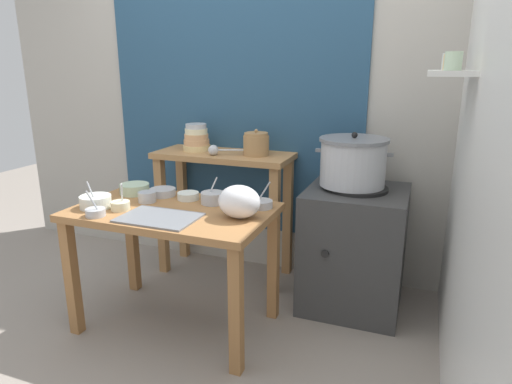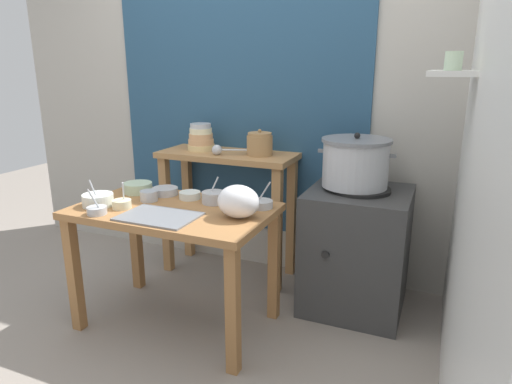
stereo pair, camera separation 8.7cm
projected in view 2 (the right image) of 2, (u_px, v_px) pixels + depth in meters
ground_plane at (186, 333)px, 2.58m from camera, size 9.00×9.00×0.00m
wall_back at (271, 92)px, 3.16m from camera, size 4.40×0.12×2.60m
wall_right at (487, 111)px, 1.87m from camera, size 0.30×3.20×2.60m
prep_table at (174, 226)px, 2.53m from camera, size 1.10×0.66×0.72m
back_shelf_table at (228, 183)px, 3.18m from camera, size 0.96×0.40×0.90m
stove_block at (356, 249)px, 2.78m from camera, size 0.60×0.61×0.78m
steamer_pot at (356, 163)px, 2.67m from camera, size 0.46×0.41×0.33m
clay_pot at (260, 144)px, 3.00m from camera, size 0.17×0.17×0.18m
bowl_stack_enamel at (201, 138)px, 3.19m from camera, size 0.19×0.19×0.19m
ladle at (218, 150)px, 3.02m from camera, size 0.26×0.12×0.07m
serving_tray at (159, 216)px, 2.34m from camera, size 0.40×0.28×0.01m
plastic_bag at (238, 202)px, 2.31m from camera, size 0.23×0.18×0.17m
prep_bowl_0 at (98, 199)px, 2.52m from camera, size 0.17×0.17×0.16m
prep_bowl_1 at (190, 195)px, 2.66m from camera, size 0.13×0.13×0.04m
prep_bowl_2 at (138, 187)px, 2.79m from camera, size 0.18×0.18×0.06m
prep_bowl_3 at (97, 210)px, 2.38m from camera, size 0.10×0.10×0.14m
prep_bowl_4 at (214, 197)px, 2.57m from camera, size 0.14×0.14×0.15m
prep_bowl_5 at (149, 195)px, 2.61m from camera, size 0.10×0.10×0.06m
prep_bowl_6 at (262, 204)px, 2.49m from camera, size 0.13×0.13×0.15m
prep_bowl_7 at (165, 191)px, 2.74m from camera, size 0.16×0.16×0.04m
prep_bowl_8 at (122, 204)px, 2.48m from camera, size 0.10×0.10×0.16m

